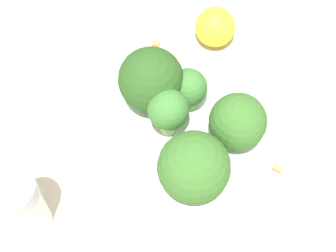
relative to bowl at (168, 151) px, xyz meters
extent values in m
plane|color=beige|center=(0.00, 0.00, -0.02)|extent=(3.00, 3.00, 0.00)
cylinder|color=white|center=(0.00, 0.00, 0.00)|extent=(0.17, 0.17, 0.03)
cylinder|color=#84AD66|center=(0.03, -0.03, 0.03)|extent=(0.01, 0.01, 0.02)
sphere|color=#28511E|center=(0.03, -0.03, 0.05)|extent=(0.06, 0.06, 0.06)
cylinder|color=#8EB770|center=(-0.03, 0.03, 0.03)|extent=(0.02, 0.02, 0.02)
sphere|color=#386B28|center=(-0.03, 0.03, 0.05)|extent=(0.06, 0.06, 0.06)
cylinder|color=#7A9E5B|center=(0.00, -0.04, 0.03)|extent=(0.02, 0.02, 0.02)
sphere|color=#3D7533|center=(0.00, -0.04, 0.04)|extent=(0.03, 0.03, 0.03)
cylinder|color=#7A9E5B|center=(-0.05, -0.03, 0.03)|extent=(0.02, 0.02, 0.02)
sphere|color=#386B28|center=(-0.05, -0.03, 0.05)|extent=(0.05, 0.05, 0.05)
cylinder|color=#84AD66|center=(0.01, -0.01, 0.03)|extent=(0.02, 0.02, 0.03)
sphere|color=#3D7533|center=(0.01, -0.01, 0.05)|extent=(0.04, 0.04, 0.04)
cylinder|color=silver|center=(0.08, 0.10, 0.01)|extent=(0.03, 0.03, 0.06)
cylinder|color=#B7B7BC|center=(0.08, 0.10, 0.05)|extent=(0.04, 0.04, 0.02)
sphere|color=yellow|center=(0.01, -0.14, 0.00)|extent=(0.04, 0.04, 0.04)
cube|color=#AD7F4C|center=(-0.10, -0.03, -0.01)|extent=(0.01, 0.01, 0.01)
cube|color=#AD7F4C|center=(0.06, -0.11, -0.01)|extent=(0.01, 0.01, 0.01)
camera|label=1|loc=(-0.09, 0.20, 0.45)|focal=60.00mm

